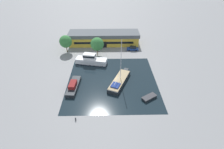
# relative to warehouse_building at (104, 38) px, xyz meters

# --- Properties ---
(ground_plane) EXTENTS (440.00, 440.00, 0.00)m
(ground_plane) POSITION_rel_warehouse_building_xyz_m (2.92, -26.93, -2.56)
(ground_plane) COLOR gray
(water_canal) EXTENTS (26.32, 27.23, 0.01)m
(water_canal) POSITION_rel_warehouse_building_xyz_m (2.92, -26.93, -2.56)
(water_canal) COLOR black
(water_canal) RESTS_ON ground
(warehouse_building) EXTENTS (29.16, 7.84, 5.06)m
(warehouse_building) POSITION_rel_warehouse_building_xyz_m (0.00, 0.00, 0.00)
(warehouse_building) COLOR gold
(warehouse_building) RESTS_ON ground
(quay_tree_near_building) EXTENTS (4.88, 4.88, 6.98)m
(quay_tree_near_building) POSITION_rel_warehouse_building_xyz_m (-2.20, -10.43, 1.97)
(quay_tree_near_building) COLOR brown
(quay_tree_near_building) RESTS_ON ground
(quay_tree_by_water) EXTENTS (4.69, 4.69, 6.78)m
(quay_tree_by_water) POSITION_rel_warehouse_building_xyz_m (-14.23, -7.66, 1.87)
(quay_tree_by_water) COLOR brown
(quay_tree_by_water) RESTS_ON ground
(parked_car) EXTENTS (4.51, 2.03, 1.58)m
(parked_car) POSITION_rel_warehouse_building_xyz_m (11.51, -6.54, -1.76)
(parked_car) COLOR navy
(parked_car) RESTS_ON ground
(sailboat_moored) EXTENTS (7.38, 12.40, 13.44)m
(sailboat_moored) POSITION_rel_warehouse_building_xyz_m (5.09, -27.80, -1.85)
(sailboat_moored) COLOR #23282D
(sailboat_moored) RESTS_ON water_canal
(motor_cruiser) EXTENTS (11.16, 5.25, 3.75)m
(motor_cruiser) POSITION_rel_warehouse_building_xyz_m (-4.20, -16.50, -1.18)
(motor_cruiser) COLOR white
(motor_cruiser) RESTS_ON water_canal
(small_dinghy) EXTENTS (4.44, 3.71, 0.70)m
(small_dinghy) POSITION_rel_warehouse_building_xyz_m (12.56, -34.80, -2.20)
(small_dinghy) COLOR #23282D
(small_dinghy) RESTS_ON water_canal
(cabin_boat) EXTENTS (3.24, 9.15, 2.05)m
(cabin_boat) POSITION_rel_warehouse_building_xyz_m (-8.15, -29.97, -1.82)
(cabin_boat) COLOR #23282D
(cabin_boat) RESTS_ON water_canal
(mooring_bollard) EXTENTS (0.33, 0.33, 0.80)m
(mooring_bollard) POSITION_rel_warehouse_building_xyz_m (-5.79, -41.79, -2.14)
(mooring_bollard) COLOR #47474C
(mooring_bollard) RESTS_ON ground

